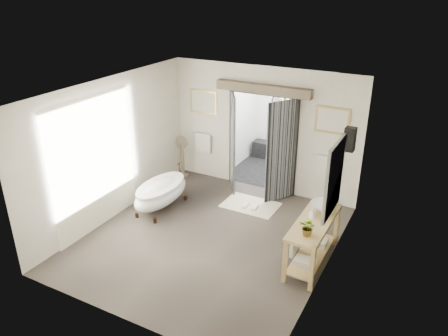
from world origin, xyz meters
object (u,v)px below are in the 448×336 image
at_px(vanity, 311,238).
at_px(clawfoot_tub, 161,192).
at_px(rug, 251,205).
at_px(basin, 323,207).

bearing_deg(vanity, clawfoot_tub, 173.66).
bearing_deg(rug, basin, -28.65).
bearing_deg(vanity, basin, 82.49).
bearing_deg(basin, vanity, -99.79).
distance_m(clawfoot_tub, rug, 1.99).
bearing_deg(basin, clawfoot_tub, 178.02).
relative_size(rug, basin, 2.63).
height_order(clawfoot_tub, rug, clawfoot_tub).
distance_m(vanity, rug, 2.34).
xyz_separation_m(vanity, basin, (0.05, 0.40, 0.42)).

